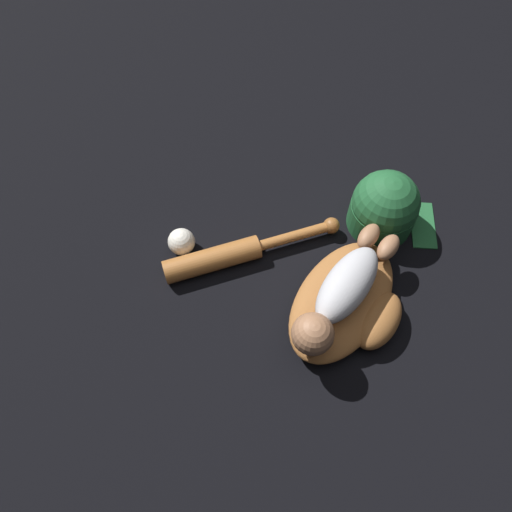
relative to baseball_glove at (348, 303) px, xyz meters
The scene contains 6 objects.
ground_plane 0.05m from the baseball_glove, 18.79° to the right, with size 6.00×6.00×0.00m, color black.
baseball_glove is the anchor object (origin of this frame).
baby_figure 0.08m from the baseball_glove, 41.62° to the right, with size 0.39×0.14×0.09m.
baseball_bat 0.31m from the baseball_glove, 89.12° to the right, with size 0.36×0.35×0.06m.
baseball 0.44m from the baseball_glove, 85.30° to the right, with size 0.07×0.07×0.07m.
baseball_cap 0.28m from the baseball_glove, behind, with size 0.21×0.25×0.17m.
Camera 1 is at (0.51, 0.05, 1.11)m, focal length 35.00 mm.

